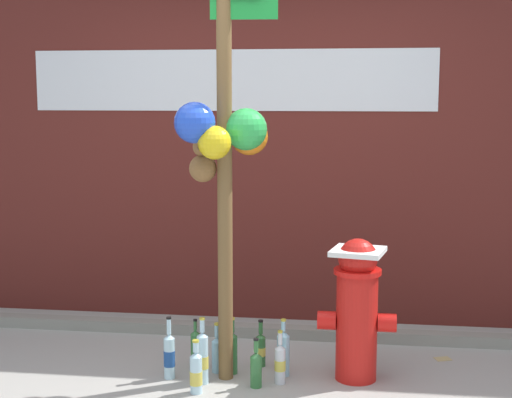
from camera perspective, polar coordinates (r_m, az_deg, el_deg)
The scene contains 15 objects.
building_wall at distance 5.77m, azimuth 0.91°, elevation 6.81°, with size 10.00×0.21×3.23m.
curb_strip at distance 5.50m, azimuth 0.20°, elevation -9.95°, with size 8.00×0.12×0.08m, color gray.
memorial_post at distance 4.42m, azimuth -2.37°, elevation 6.10°, with size 0.57×0.48×2.64m.
fire_hydrant at distance 4.64m, azimuth 7.65°, elevation -8.07°, with size 0.48×0.36×0.87m.
bottle_0 at distance 4.75m, azimuth 2.07°, elevation -11.52°, with size 0.08×0.08×0.36m.
bottle_1 at distance 4.91m, azimuth 0.36°, elevation -11.26°, with size 0.06×0.06×0.30m.
bottle_2 at distance 4.64m, azimuth -4.07°, elevation -11.85°, with size 0.07×0.07×0.41m.
bottle_3 at distance 4.59m, azimuth 0.00°, elevation -12.68°, with size 0.07×0.07×0.30m.
bottle_4 at distance 4.91m, azimuth -4.60°, elevation -11.16°, with size 0.06×0.06×0.32m.
bottle_5 at distance 4.74m, azimuth -6.58°, elevation -11.67°, with size 0.07×0.07×0.39m.
bottle_6 at distance 4.51m, azimuth -4.56°, elevation -12.95°, with size 0.07×0.07×0.32m.
bottle_7 at distance 4.82m, azimuth -2.94°, elevation -11.51°, with size 0.07×0.07×0.32m.
bottle_8 at distance 4.79m, azimuth -1.84°, elevation -11.38°, with size 0.07×0.07×0.36m.
bottle_9 at distance 4.64m, azimuth 1.83°, elevation -12.30°, with size 0.07×0.07×0.33m.
litter_1 at distance 5.22m, azimuth 13.95°, elevation -11.64°, with size 0.10×0.08×0.01m, color tan.
Camera 1 is at (0.69, -3.88, 1.74)m, focal length 52.87 mm.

